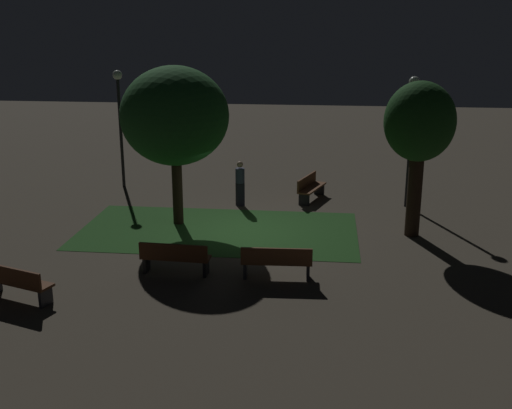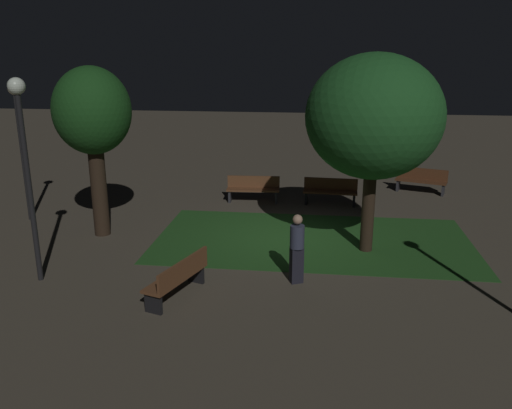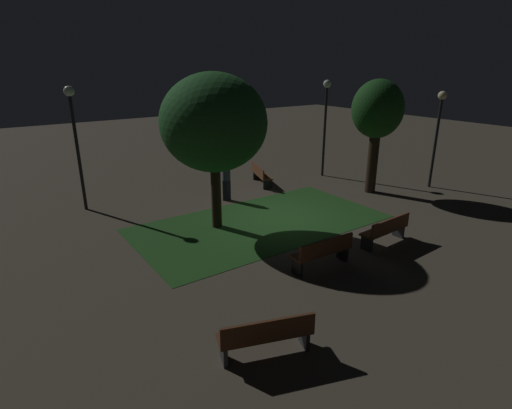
{
  "view_description": "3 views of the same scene",
  "coord_description": "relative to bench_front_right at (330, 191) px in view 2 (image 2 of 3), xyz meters",
  "views": [
    {
      "loc": [
        2.43,
        -18.44,
        6.38
      ],
      "look_at": [
        0.34,
        0.45,
        0.75
      ],
      "focal_mm": 44.2,
      "sensor_mm": 36.0,
      "label": 1
    },
    {
      "loc": [
        -0.91,
        13.73,
        5.1
      ],
      "look_at": [
        0.71,
        0.57,
        1.15
      ],
      "focal_mm": 36.9,
      "sensor_mm": 36.0,
      "label": 2
    },
    {
      "loc": [
        -8.4,
        -10.58,
        5.25
      ],
      "look_at": [
        -0.96,
        0.03,
        0.7
      ],
      "focal_mm": 28.32,
      "sensor_mm": 36.0,
      "label": 3
    }
  ],
  "objects": [
    {
      "name": "tree_right_canopy",
      "position": [
        -0.88,
        4.17,
        2.99
      ],
      "size": [
        3.37,
        3.37,
        5.03
      ],
      "color": "#2D2116",
      "rests_on": "ground"
    },
    {
      "name": "lamp_post_plaza_east",
      "position": [
        6.67,
        6.94,
        2.6
      ],
      "size": [
        0.36,
        0.36,
        4.53
      ],
      "color": "black",
      "rests_on": "ground"
    },
    {
      "name": "ground_plane",
      "position": [
        1.32,
        3.61,
        -0.48
      ],
      "size": [
        60.0,
        60.0,
        0.0
      ],
      "primitive_type": "plane",
      "color": "#4C4438"
    },
    {
      "name": "lamp_post_path_center",
      "position": [
        9.25,
        2.78,
        2.38
      ],
      "size": [
        0.36,
        0.36,
        4.16
      ],
      "color": "black",
      "rests_on": "ground"
    },
    {
      "name": "pedestrian",
      "position": [
        0.84,
        6.37,
        0.37
      ],
      "size": [
        0.34,
        0.32,
        1.61
      ],
      "color": "black",
      "rests_on": "ground"
    },
    {
      "name": "bench_near_trees",
      "position": [
        2.63,
        -0.0,
        0.0
      ],
      "size": [
        1.82,
        0.56,
        0.88
      ],
      "color": "brown",
      "rests_on": "ground"
    },
    {
      "name": "bench_corner",
      "position": [
        3.27,
        7.44,
        0.0
      ],
      "size": [
        1.03,
        1.86,
        0.88
      ],
      "color": "brown",
      "rests_on": "ground"
    },
    {
      "name": "grass_lawn",
      "position": [
        0.52,
        3.58,
        -0.48
      ],
      "size": [
        8.62,
        4.54,
        0.01
      ],
      "primitive_type": "cube",
      "color": "#23511E",
      "rests_on": "ground"
    },
    {
      "name": "tree_left_canopy",
      "position": [
        6.48,
        3.82,
        2.91
      ],
      "size": [
        2.08,
        2.08,
        4.67
      ],
      "color": "#2D2116",
      "rests_on": "ground"
    },
    {
      "name": "bench_by_lamp",
      "position": [
        -3.33,
        -1.95,
        0.0
      ],
      "size": [
        1.86,
        1.04,
        0.88
      ],
      "color": "#512D19",
      "rests_on": "ground"
    },
    {
      "name": "bench_front_right",
      "position": [
        0.0,
        0.0,
        0.0
      ],
      "size": [
        1.82,
        0.57,
        0.88
      ],
      "color": "#512D19",
      "rests_on": "ground"
    }
  ]
}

